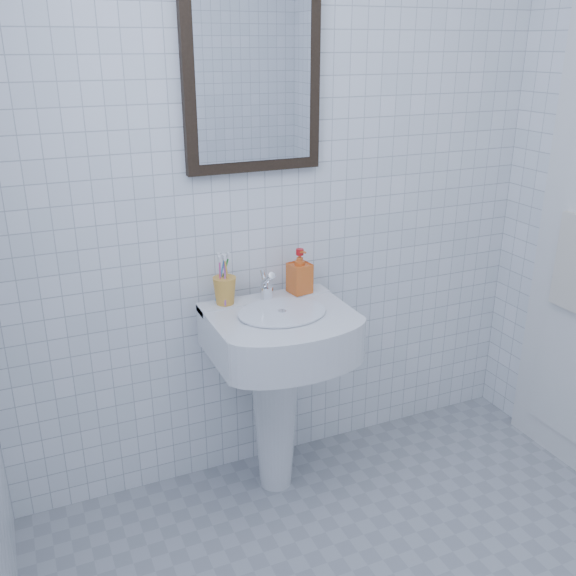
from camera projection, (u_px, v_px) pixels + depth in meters
name	position (u px, v px, depth m)	size (l,w,h in m)	color
wall_back	(282.00, 165.00, 2.37)	(2.20, 0.02, 2.50)	white
washbasin	(277.00, 370.00, 2.40)	(0.51, 0.37, 0.78)	silver
faucet	(267.00, 287.00, 2.38)	(0.05, 0.11, 0.12)	silver
toothbrush_cup	(225.00, 291.00, 2.34)	(0.08, 0.08, 0.10)	gold
soap_dispenser	(300.00, 271.00, 2.43)	(0.08, 0.08, 0.17)	#E64016
wall_mirror	(253.00, 81.00, 2.21)	(0.50, 0.04, 0.62)	black
hand_towel	(574.00, 263.00, 2.50)	(0.03, 0.16, 0.38)	beige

